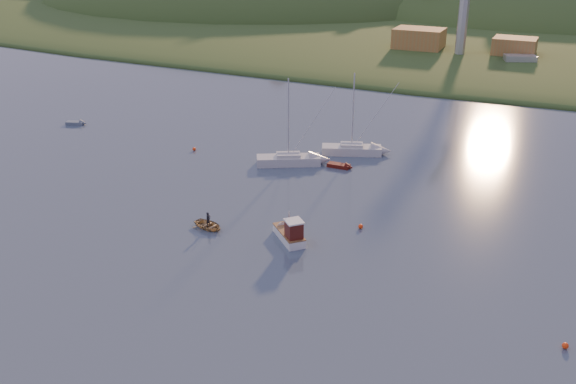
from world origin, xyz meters
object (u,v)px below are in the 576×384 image
at_px(sailboat_far, 352,149).
at_px(grey_dinghy, 79,123).
at_px(canoe, 209,225).
at_px(red_tender, 343,166).
at_px(sailboat_near, 288,159).
at_px(fishing_boat, 288,231).

height_order(sailboat_far, grey_dinghy, sailboat_far).
relative_size(canoe, red_tender, 1.03).
xyz_separation_m(sailboat_near, grey_dinghy, (-37.84, 2.58, -0.50)).
bearing_deg(fishing_boat, canoe, 53.96).
height_order(fishing_boat, grey_dinghy, fishing_boat).
relative_size(sailboat_near, grey_dinghy, 3.36).
bearing_deg(grey_dinghy, canoe, -49.81).
bearing_deg(sailboat_far, sailboat_near, -150.42).
bearing_deg(red_tender, canoe, -106.69).
height_order(sailboat_near, red_tender, sailboat_near).
height_order(canoe, red_tender, red_tender).
xyz_separation_m(fishing_boat, grey_dinghy, (-46.69, 22.15, -0.56)).
distance_m(red_tender, grey_dinghy, 44.98).
distance_m(canoe, red_tender, 23.74).
bearing_deg(red_tender, sailboat_near, -166.24).
height_order(sailboat_far, red_tender, sailboat_far).
distance_m(sailboat_far, canoe, 29.05).
xyz_separation_m(sailboat_far, canoe, (-5.91, -28.44, -0.37)).
bearing_deg(fishing_boat, grey_dinghy, 19.15).
bearing_deg(fishing_boat, sailboat_far, -39.94).
bearing_deg(red_tender, grey_dinghy, 178.93).
height_order(red_tender, grey_dinghy, grey_dinghy).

